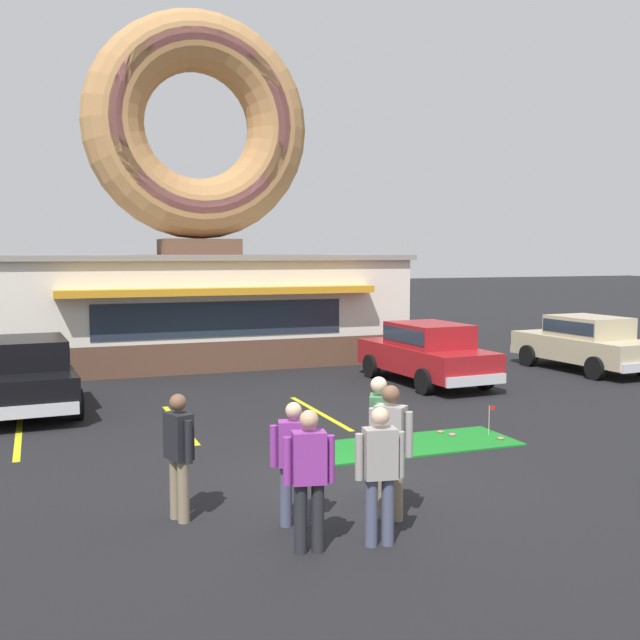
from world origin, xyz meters
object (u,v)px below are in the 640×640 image
(golf_ball, at_px, (370,445))
(pedestrian_clipboard_woman, at_px, (380,469))
(pedestrian_leather_jacket_man, at_px, (179,451))
(pedestrian_beanie_man, at_px, (294,458))
(car_champagne, at_px, (586,341))
(pedestrian_crossing_woman, at_px, (309,474))
(pedestrian_blue_sweater_man, at_px, (390,445))
(pedestrian_hooded_kid, at_px, (378,432))
(car_red, at_px, (427,351))
(car_black, at_px, (27,371))
(putting_flag_pin, at_px, (491,413))

(golf_ball, distance_m, pedestrian_clipboard_woman, 4.51)
(pedestrian_leather_jacket_man, bearing_deg, pedestrian_beanie_man, -28.39)
(car_champagne, relative_size, pedestrian_crossing_woman, 2.81)
(pedestrian_blue_sweater_man, distance_m, pedestrian_hooded_kid, 0.78)
(car_red, xyz_separation_m, pedestrian_beanie_man, (-6.57, -8.51, -0.01))
(pedestrian_hooded_kid, bearing_deg, car_red, 57.13)
(car_black, relative_size, pedestrian_leather_jacket_man, 2.83)
(car_champagne, xyz_separation_m, car_red, (-5.33, -0.23, 0.00))
(pedestrian_blue_sweater_man, bearing_deg, pedestrian_beanie_man, 169.84)
(putting_flag_pin, xyz_separation_m, pedestrian_blue_sweater_man, (-3.70, -3.29, 0.54))
(car_champagne, height_order, pedestrian_beanie_man, car_champagne)
(pedestrian_beanie_man, bearing_deg, car_red, 52.33)
(car_champagne, relative_size, pedestrian_beanie_man, 2.95)
(car_red, bearing_deg, pedestrian_hooded_kid, -122.87)
(putting_flag_pin, bearing_deg, pedestrian_hooded_kid, -144.20)
(car_red, relative_size, pedestrian_beanie_man, 2.95)
(car_red, bearing_deg, pedestrian_leather_jacket_man, -135.27)
(pedestrian_crossing_woman, bearing_deg, pedestrian_leather_jacket_man, 127.50)
(putting_flag_pin, xyz_separation_m, pedestrian_hooded_kid, (-3.51, -2.53, 0.53))
(car_black, relative_size, pedestrian_beanie_man, 2.95)
(car_red, distance_m, pedestrian_leather_jacket_man, 11.09)
(car_champagne, bearing_deg, pedestrian_beanie_man, -143.72)
(car_red, bearing_deg, pedestrian_crossing_woman, -125.49)
(golf_ball, bearing_deg, pedestrian_blue_sweater_man, -110.54)
(pedestrian_beanie_man, bearing_deg, car_black, 110.47)
(golf_ball, bearing_deg, car_champagne, 30.81)
(car_champagne, xyz_separation_m, pedestrian_hooded_kid, (-10.49, -8.20, 0.09))
(golf_ball, distance_m, car_black, 7.88)
(golf_ball, height_order, pedestrian_blue_sweater_man, pedestrian_blue_sweater_man)
(pedestrian_beanie_man, bearing_deg, pedestrian_blue_sweater_man, -10.16)
(pedestrian_blue_sweater_man, bearing_deg, car_red, 58.54)
(pedestrian_blue_sweater_man, xyz_separation_m, pedestrian_beanie_man, (-1.23, 0.22, -0.11))
(car_champagne, bearing_deg, pedestrian_hooded_kid, -141.97)
(pedestrian_blue_sweater_man, distance_m, pedestrian_clipboard_woman, 0.89)
(car_champagne, bearing_deg, car_red, -177.58)
(putting_flag_pin, relative_size, pedestrian_hooded_kid, 0.32)
(car_champagne, relative_size, pedestrian_blue_sweater_man, 2.66)
(putting_flag_pin, bearing_deg, pedestrian_leather_jacket_man, -159.26)
(car_black, distance_m, pedestrian_leather_jacket_man, 8.05)
(putting_flag_pin, bearing_deg, car_red, 73.22)
(putting_flag_pin, relative_size, pedestrian_beanie_man, 0.35)
(pedestrian_clipboard_woman, bearing_deg, car_black, 112.45)
(car_black, distance_m, pedestrian_crossing_woman, 9.89)
(putting_flag_pin, height_order, car_champagne, car_champagne)
(pedestrian_hooded_kid, bearing_deg, pedestrian_blue_sweater_man, -103.88)
(pedestrian_crossing_woman, bearing_deg, pedestrian_blue_sweater_man, 25.45)
(putting_flag_pin, distance_m, pedestrian_leather_jacket_man, 6.69)
(putting_flag_pin, xyz_separation_m, car_champagne, (6.98, 5.67, 0.43))
(golf_ball, bearing_deg, car_black, 136.28)
(car_champagne, xyz_separation_m, pedestrian_beanie_man, (-11.91, -8.74, -0.01))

